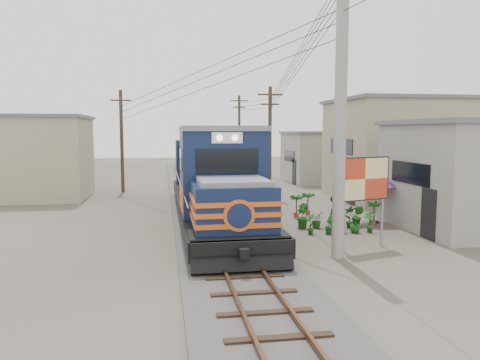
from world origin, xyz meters
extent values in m
plane|color=#473F35|center=(0.00, 0.00, 0.00)|extent=(120.00, 120.00, 0.00)
cube|color=#595651|center=(0.00, 10.00, 0.08)|extent=(3.60, 70.00, 0.16)
cube|color=#51331E|center=(-0.54, 10.00, 0.26)|extent=(0.08, 70.00, 0.12)
cube|color=#51331E|center=(0.54, 10.00, 0.26)|extent=(0.08, 70.00, 0.12)
cube|color=black|center=(0.00, 6.45, 0.81)|extent=(3.13, 17.27, 0.59)
cube|color=black|center=(0.00, 1.05, 0.48)|extent=(2.37, 3.45, 0.70)
cube|color=black|center=(0.00, 11.84, 0.48)|extent=(2.37, 3.45, 0.70)
cube|color=#101C3B|center=(0.00, -0.25, 1.72)|extent=(2.57, 2.59, 1.62)
cube|color=#101C3B|center=(0.00, 2.45, 2.59)|extent=(3.07, 2.81, 3.35)
cube|color=slate|center=(0.00, 2.45, 4.31)|extent=(3.13, 2.95, 0.19)
cube|color=black|center=(0.00, 1.04, 3.18)|extent=(2.19, 0.06, 0.86)
cube|color=white|center=(0.00, 1.03, 3.99)|extent=(1.08, 0.06, 0.38)
cube|color=#101C3B|center=(0.00, 9.14, 2.16)|extent=(2.44, 10.58, 2.48)
cube|color=slate|center=(0.00, 9.14, 3.45)|extent=(2.19, 10.58, 0.19)
cube|color=#DC5614|center=(0.00, 6.45, 1.40)|extent=(3.17, 17.27, 0.15)
cube|color=#DC5614|center=(0.00, 6.45, 1.72)|extent=(3.17, 17.27, 0.15)
cube|color=#DC5614|center=(0.00, 6.45, 2.05)|extent=(3.17, 17.27, 0.15)
cylinder|color=#9E9B93|center=(3.50, -0.50, 5.00)|extent=(0.40, 0.40, 10.00)
cylinder|color=#4C3826|center=(4.50, 14.00, 3.50)|extent=(0.24, 0.24, 7.00)
cube|color=#4C3826|center=(4.50, 14.00, 6.50)|extent=(1.60, 0.10, 0.10)
cube|color=#4C3826|center=(4.50, 14.00, 5.90)|extent=(1.20, 0.10, 0.10)
cylinder|color=#4C3826|center=(4.80, 28.00, 3.75)|extent=(0.24, 0.24, 7.50)
cube|color=#4C3826|center=(4.80, 28.00, 7.00)|extent=(1.60, 0.10, 0.10)
cube|color=#4C3826|center=(4.80, 28.00, 6.40)|extent=(1.20, 0.10, 0.10)
cylinder|color=#4C3826|center=(-5.00, 18.00, 3.50)|extent=(0.24, 0.24, 7.00)
cube|color=#4C3826|center=(-5.00, 18.00, 6.50)|extent=(1.60, 0.10, 0.10)
cube|color=#4C3826|center=(-5.00, 18.00, 5.90)|extent=(1.20, 0.10, 0.10)
cube|color=black|center=(7.98, 3.00, 2.48)|extent=(0.05, 3.00, 0.90)
cube|color=tan|center=(12.50, 12.00, 3.00)|extent=(8.00, 7.00, 6.00)
cube|color=slate|center=(12.50, 12.00, 6.10)|extent=(8.40, 7.35, 0.20)
cube|color=black|center=(8.48, 12.00, 3.30)|extent=(0.05, 3.50, 0.90)
cube|color=gray|center=(11.00, 22.00, 2.00)|extent=(6.00, 6.00, 4.00)
cube|color=slate|center=(11.00, 22.00, 4.10)|extent=(6.30, 6.30, 0.20)
cube|color=black|center=(7.98, 22.00, 2.20)|extent=(0.05, 3.00, 0.90)
cube|color=tan|center=(-10.00, 16.00, 2.50)|extent=(6.00, 6.00, 5.00)
cube|color=slate|center=(-10.00, 16.00, 5.10)|extent=(6.30, 6.30, 0.20)
cylinder|color=#99999E|center=(4.00, 0.28, 1.22)|extent=(0.10, 0.10, 2.44)
cylinder|color=#99999E|center=(5.68, 0.77, 1.22)|extent=(0.10, 0.10, 2.44)
cube|color=black|center=(4.84, 0.52, 2.53)|extent=(2.09, 0.71, 1.56)
cube|color=red|center=(4.84, 0.49, 2.53)|extent=(1.99, 0.64, 1.46)
cylinder|color=black|center=(7.38, 4.91, 0.05)|extent=(0.41, 0.41, 0.10)
cylinder|color=#99999E|center=(7.38, 4.91, 1.01)|extent=(0.05, 0.05, 2.03)
cone|color=#55246C|center=(7.38, 4.91, 1.98)|extent=(2.54, 2.54, 0.51)
imported|color=black|center=(5.42, 4.67, 0.93)|extent=(0.80, 0.67, 1.86)
imported|color=#1A5117|center=(3.71, 3.08, 0.43)|extent=(0.36, 0.49, 0.87)
imported|color=#1A5117|center=(4.47, 2.99, 0.38)|extent=(0.46, 0.51, 0.77)
imported|color=#1A5117|center=(4.97, 3.17, 0.42)|extent=(0.94, 0.97, 0.83)
imported|color=#1A5117|center=(5.64, 3.05, 0.40)|extent=(0.63, 0.63, 0.80)
imported|color=#1A5117|center=(6.26, 3.02, 0.45)|extent=(0.57, 0.55, 0.91)
imported|color=#1A5117|center=(3.71, 4.26, 0.55)|extent=(0.52, 0.63, 1.10)
imported|color=#1A5117|center=(4.35, 4.27, 0.35)|extent=(0.78, 0.81, 0.70)
imported|color=#1A5117|center=(5.17, 4.27, 0.34)|extent=(0.48, 0.48, 0.68)
imported|color=#1A5117|center=(5.82, 4.05, 0.49)|extent=(0.53, 0.37, 0.99)
imported|color=#1A5117|center=(6.27, 4.26, 0.47)|extent=(0.66, 0.64, 0.94)
camera|label=1|loc=(-2.19, -15.05, 4.23)|focal=35.00mm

